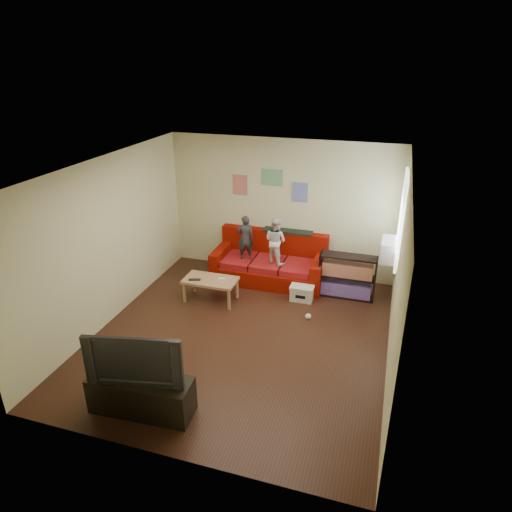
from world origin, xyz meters
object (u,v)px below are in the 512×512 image
(child_a, at_px, (245,238))
(tv_stand, at_px, (142,395))
(bookshelf, at_px, (347,278))
(coffee_table, at_px, (210,282))
(television, at_px, (137,357))
(sofa, at_px, (270,264))
(file_box, at_px, (302,292))
(child_b, at_px, (276,241))

(child_a, relative_size, tv_stand, 0.68)
(bookshelf, bearing_deg, child_a, 177.24)
(coffee_table, distance_m, tv_stand, 2.88)
(child_a, bearing_deg, coffee_table, 50.98)
(tv_stand, relative_size, television, 1.10)
(sofa, distance_m, tv_stand, 4.05)
(sofa, relative_size, bookshelf, 2.12)
(coffee_table, distance_m, file_box, 1.67)
(file_box, bearing_deg, sofa, 140.84)
(file_box, relative_size, tv_stand, 0.32)
(child_a, relative_size, television, 0.75)
(bookshelf, xyz_separation_m, tv_stand, (-2.07, -3.74, -0.12))
(child_b, height_order, file_box, child_b)
(child_a, height_order, tv_stand, child_a)
(bookshelf, distance_m, tv_stand, 4.28)
(file_box, bearing_deg, bookshelf, 26.37)
(sofa, xyz_separation_m, television, (-0.54, -4.01, 0.51))
(sofa, distance_m, coffee_table, 1.40)
(coffee_table, relative_size, tv_stand, 0.73)
(child_b, relative_size, file_box, 2.16)
(child_a, relative_size, child_b, 0.98)
(child_b, xyz_separation_m, bookshelf, (1.38, -0.10, -0.54))
(tv_stand, height_order, television, television)
(coffee_table, relative_size, bookshelf, 0.93)
(child_b, bearing_deg, sofa, -25.51)
(tv_stand, xyz_separation_m, television, (0.00, 0.00, 0.58))
(tv_stand, bearing_deg, child_a, 85.22)
(child_b, distance_m, bookshelf, 1.49)
(coffee_table, bearing_deg, sofa, 55.50)
(file_box, bearing_deg, television, -111.43)
(coffee_table, bearing_deg, file_box, 17.99)
(sofa, height_order, television, television)
(television, bearing_deg, child_a, 76.73)
(child_b, height_order, tv_stand, child_b)
(child_b, distance_m, television, 3.90)
(sofa, distance_m, child_a, 0.75)
(sofa, relative_size, television, 1.83)
(television, bearing_deg, bookshelf, 49.09)
(child_a, bearing_deg, bookshelf, 157.33)
(file_box, height_order, tv_stand, tv_stand)
(file_box, bearing_deg, coffee_table, -162.01)
(coffee_table, height_order, file_box, coffee_table)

